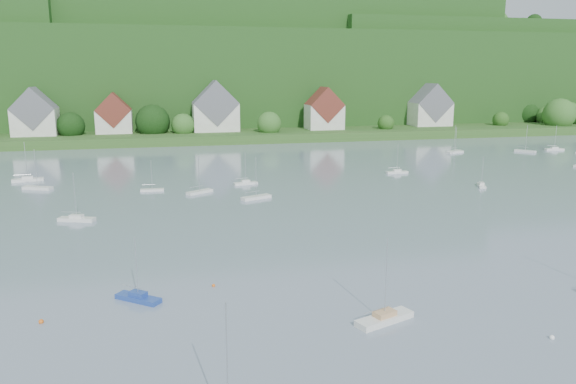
{
  "coord_description": "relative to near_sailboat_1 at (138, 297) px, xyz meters",
  "views": [
    {
      "loc": [
        -15.08,
        -12.5,
        23.24
      ],
      "look_at": [
        5.33,
        75.0,
        4.0
      ],
      "focal_mm": 34.57,
      "sensor_mm": 36.0,
      "label": 1
    }
  ],
  "objects": [
    {
      "name": "village_building_3",
      "position": [
        63.01,
        142.15,
        9.03
      ],
      "size": [
        13.0,
        10.4,
        15.5
      ],
      "color": "beige",
      "rests_on": "far_shore_strip"
    },
    {
      "name": "far_sailboat_cluster",
      "position": [
        27.49,
        72.37,
        -0.03
      ],
      "size": [
        197.89,
        78.29,
        8.71
      ],
      "color": "white",
      "rests_on": "ground"
    },
    {
      "name": "village_building_4",
      "position": [
        108.01,
        146.15,
        9.19
      ],
      "size": [
        15.0,
        10.4,
        16.5
      ],
      "color": "beige",
      "rests_on": "far_shore_strip"
    },
    {
      "name": "far_shore_strip",
      "position": [
        18.01,
        156.15,
        1.1
      ],
      "size": [
        600.0,
        60.0,
        3.0
      ],
      "primitive_type": "cube",
      "color": "#2E5921",
      "rests_on": "ground"
    },
    {
      "name": "mooring_buoy_0",
      "position": [
        -8.86,
        -3.35,
        -0.4
      ],
      "size": [
        0.49,
        0.49,
        0.49
      ],
      "primitive_type": "sphere",
      "color": "orange",
      "rests_on": "ground"
    },
    {
      "name": "village_building_1",
      "position": [
        -11.99,
        145.15,
        8.35
      ],
      "size": [
        12.0,
        9.36,
        14.0
      ],
      "color": "beige",
      "rests_on": "far_shore_strip"
    },
    {
      "name": "mooring_buoy_1",
      "position": [
        36.33,
        -17.21,
        -0.4
      ],
      "size": [
        0.46,
        0.46,
        0.46
      ],
      "primitive_type": "sphere",
      "color": "white",
      "rests_on": "ground"
    },
    {
      "name": "mooring_buoy_3",
      "position": [
        8.05,
        2.18,
        -0.4
      ],
      "size": [
        0.39,
        0.39,
        0.39
      ],
      "primitive_type": "sphere",
      "color": "orange",
      "rests_on": "ground"
    },
    {
      "name": "near_sailboat_1",
      "position": [
        0.0,
        0.0,
        0.0
      ],
      "size": [
        4.9,
        4.35,
        6.93
      ],
      "rotation": [
        0.0,
        0.0,
        -0.68
      ],
      "color": "#234197",
      "rests_on": "ground"
    },
    {
      "name": "near_sailboat_2",
      "position": [
        23.08,
        -10.58,
        0.04
      ],
      "size": [
        6.38,
        3.8,
        8.33
      ],
      "rotation": [
        0.0,
        0.0,
        0.36
      ],
      "color": "white",
      "rests_on": "ground"
    },
    {
      "name": "village_building_0",
      "position": [
        -36.99,
        143.15,
        9.11
      ],
      "size": [
        14.0,
        10.4,
        16.0
      ],
      "color": "beige",
      "rests_on": "far_shore_strip"
    },
    {
      "name": "forested_ridge",
      "position": [
        18.4,
        224.72,
        22.48
      ],
      "size": [
        620.0,
        181.22,
        69.89
      ],
      "color": "#194014",
      "rests_on": "ground"
    },
    {
      "name": "village_building_2",
      "position": [
        23.01,
        144.15,
        9.87
      ],
      "size": [
        16.0,
        11.44,
        18.0
      ],
      "color": "beige",
      "rests_on": "far_shore_strip"
    }
  ]
}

